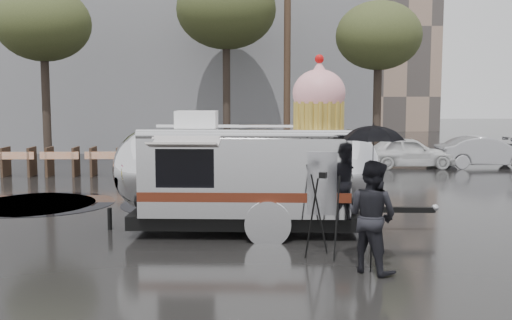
{
  "coord_description": "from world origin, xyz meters",
  "views": [
    {
      "loc": [
        0.54,
        -10.65,
        2.77
      ],
      "look_at": [
        0.88,
        1.43,
        1.46
      ],
      "focal_mm": 42.0,
      "sensor_mm": 36.0,
      "label": 1
    }
  ],
  "objects": [
    {
      "name": "ground",
      "position": [
        0.0,
        0.0,
        0.0
      ],
      "size": [
        120.0,
        120.0,
        0.0
      ],
      "primitive_type": "plane",
      "color": "black",
      "rests_on": "ground"
    },
    {
      "name": "puddles",
      "position": [
        -2.83,
        4.73,
        0.01
      ],
      "size": [
        8.54,
        3.98,
        0.01
      ],
      "color": "black",
      "rests_on": "ground"
    },
    {
      "name": "grey_building",
      "position": [
        -4.0,
        24.0,
        6.5
      ],
      "size": [
        22.0,
        12.0,
        13.0
      ],
      "primitive_type": "cube",
      "color": "slate",
      "rests_on": "ground"
    },
    {
      "name": "utility_pole",
      "position": [
        2.5,
        14.0,
        4.62
      ],
      "size": [
        1.6,
        0.28,
        9.0
      ],
      "color": "#473323",
      "rests_on": "ground"
    },
    {
      "name": "tree_left",
      "position": [
        -7.0,
        13.0,
        5.48
      ],
      "size": [
        3.64,
        3.64,
        6.95
      ],
      "color": "#382D26",
      "rests_on": "ground"
    },
    {
      "name": "tree_mid",
      "position": [
        0.0,
        15.0,
        6.34
      ],
      "size": [
        4.2,
        4.2,
        8.03
      ],
      "color": "#382D26",
      "rests_on": "ground"
    },
    {
      "name": "tree_right",
      "position": [
        6.0,
        13.0,
        5.06
      ],
      "size": [
        3.36,
        3.36,
        6.42
      ],
      "color": "#382D26",
      "rests_on": "ground"
    },
    {
      "name": "barricade_row",
      "position": [
        -5.55,
        9.96,
        0.52
      ],
      "size": [
        4.3,
        0.8,
        1.0
      ],
      "color": "#473323",
      "rests_on": "ground"
    },
    {
      "name": "airstream_trailer",
      "position": [
        0.76,
        1.42,
        1.28
      ],
      "size": [
        6.78,
        2.69,
        3.66
      ],
      "rotation": [
        0.0,
        0.0,
        -0.06
      ],
      "color": "silver",
      "rests_on": "ground"
    },
    {
      "name": "person_right",
      "position": [
        2.61,
        -1.5,
        0.88
      ],
      "size": [
        0.93,
        0.94,
        1.77
      ],
      "primitive_type": "imported",
      "rotation": [
        0.0,
        0.0,
        2.33
      ],
      "color": "black",
      "rests_on": "ground"
    },
    {
      "name": "umbrella_black",
      "position": [
        2.61,
        -1.5,
        1.95
      ],
      "size": [
        1.17,
        1.17,
        2.35
      ],
      "color": "black",
      "rests_on": "ground"
    },
    {
      "name": "tripod",
      "position": [
        1.95,
        -0.66,
        0.87
      ],
      "size": [
        0.61,
        0.56,
        1.49
      ],
      "rotation": [
        0.0,
        0.0,
        -0.43
      ],
      "color": "black",
      "rests_on": "ground"
    }
  ]
}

